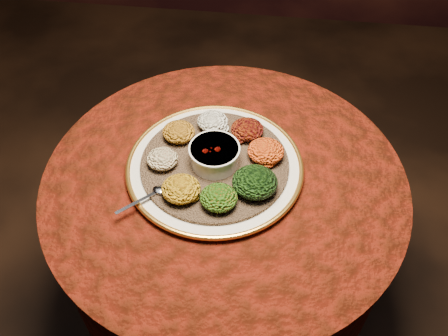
# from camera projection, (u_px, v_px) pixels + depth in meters

# --- Properties ---
(table) EXTENTS (0.96, 0.96, 0.73)m
(table) POSITION_uv_depth(u_px,v_px,m) (224.00, 218.00, 1.44)
(table) COLOR black
(table) RESTS_ON ground
(platter) EXTENTS (0.48, 0.48, 0.02)m
(platter) POSITION_uv_depth(u_px,v_px,m) (215.00, 166.00, 1.32)
(platter) COLOR beige
(platter) RESTS_ON table
(injera) EXTENTS (0.47, 0.47, 0.01)m
(injera) POSITION_uv_depth(u_px,v_px,m) (215.00, 164.00, 1.31)
(injera) COLOR brown
(injera) RESTS_ON platter
(stew_bowl) EXTENTS (0.13, 0.13, 0.06)m
(stew_bowl) POSITION_uv_depth(u_px,v_px,m) (214.00, 154.00, 1.28)
(stew_bowl) COLOR silver
(stew_bowl) RESTS_ON injera
(spoon) EXTENTS (0.11, 0.10, 0.01)m
(spoon) POSITION_uv_depth(u_px,v_px,m) (156.00, 192.00, 1.23)
(spoon) COLOR silver
(spoon) RESTS_ON injera
(portion_ayib) EXTENTS (0.09, 0.08, 0.04)m
(portion_ayib) POSITION_uv_depth(u_px,v_px,m) (213.00, 121.00, 1.38)
(portion_ayib) COLOR white
(portion_ayib) RESTS_ON injera
(portion_kitfo) EXTENTS (0.09, 0.09, 0.04)m
(portion_kitfo) POSITION_uv_depth(u_px,v_px,m) (247.00, 129.00, 1.36)
(portion_kitfo) COLOR black
(portion_kitfo) RESTS_ON injera
(portion_tikil) EXTENTS (0.10, 0.09, 0.05)m
(portion_tikil) POSITION_uv_depth(u_px,v_px,m) (266.00, 151.00, 1.30)
(portion_tikil) COLOR #C56D10
(portion_tikil) RESTS_ON injera
(portion_gomen) EXTENTS (0.11, 0.11, 0.05)m
(portion_gomen) POSITION_uv_depth(u_px,v_px,m) (255.00, 182.00, 1.23)
(portion_gomen) COLOR black
(portion_gomen) RESTS_ON injera
(portion_mixveg) EXTENTS (0.09, 0.09, 0.04)m
(portion_mixveg) POSITION_uv_depth(u_px,v_px,m) (219.00, 198.00, 1.20)
(portion_mixveg) COLOR #A1370A
(portion_mixveg) RESTS_ON injera
(portion_kik) EXTENTS (0.10, 0.09, 0.05)m
(portion_kik) POSITION_uv_depth(u_px,v_px,m) (181.00, 189.00, 1.22)
(portion_kik) COLOR #B58510
(portion_kik) RESTS_ON injera
(portion_timatim) EXTENTS (0.08, 0.08, 0.04)m
(portion_timatim) POSITION_uv_depth(u_px,v_px,m) (162.00, 159.00, 1.29)
(portion_timatim) COLOR maroon
(portion_timatim) RESTS_ON injera
(portion_shiro) EXTENTS (0.09, 0.08, 0.04)m
(portion_shiro) POSITION_uv_depth(u_px,v_px,m) (179.00, 132.00, 1.35)
(portion_shiro) COLOR #9C5F12
(portion_shiro) RESTS_ON injera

